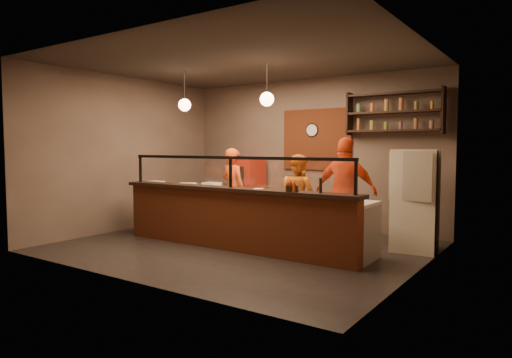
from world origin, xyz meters
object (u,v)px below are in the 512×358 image
Objects in this scene: pizza_dough at (286,197)px; pepper_mill at (321,185)px; cook_left at (233,190)px; condiment_caddy at (292,189)px; fridge at (415,201)px; cook_right at (346,191)px; wall_clock at (312,130)px; cook_mid at (298,197)px; red_cooler at (248,191)px.

pepper_mill reaches higher than pizza_dough.
pizza_dough is at bearing 165.39° from cook_left.
cook_left is 10.03× the size of condiment_caddy.
fridge reaches higher than condiment_caddy.
pizza_dough is (-0.64, -0.97, -0.05)m from cook_right.
cook_left is 0.90× the size of cook_right.
fridge is at bearing 33.64° from pizza_dough.
cook_left is 2.50m from cook_right.
pepper_mill is (0.43, 0.09, 0.06)m from condiment_caddy.
cook_right reaches higher than fridge.
cook_right is 3.61× the size of pizza_dough.
cook_mid is at bearing -73.25° from wall_clock.
cook_right is at bearing 81.17° from condiment_caddy.
cook_mid is at bearing 107.81° from pizza_dough.
condiment_caddy is (1.12, -2.82, -0.99)m from wall_clock.
wall_clock reaches higher than pizza_dough.
fridge reaches higher than pepper_mill.
fridge is 1.91m from pepper_mill.
pizza_dough is at bearing 54.41° from cook_right.
red_cooler is at bearing -8.81° from cook_mid.
wall_clock is 0.18× the size of fridge.
pepper_mill is at bearing 96.20° from cook_right.
cook_right is (2.50, -0.01, 0.10)m from cook_left.
condiment_caddy is at bearing 79.18° from cook_right.
cook_right is at bearing -175.15° from fridge.
pepper_mill is (-0.94, -1.63, 0.32)m from fridge.
cook_left reaches higher than fridge.
condiment_caddy is at bearing 134.93° from cook_mid.
cook_left is 1.54m from cook_mid.
pizza_dough is at bearing -152.41° from fridge.
cook_mid is at bearing 129.25° from pepper_mill.
red_cooler is 3.64m from condiment_caddy.
red_cooler is at bearing -168.21° from wall_clock.
wall_clock is at bearing -117.64° from cook_left.
cook_right is at bearing -44.37° from wall_clock.
wall_clock is 0.21× the size of red_cooler.
cook_left reaches higher than pepper_mill.
cook_left is 7.73× the size of pepper_mill.
cook_right reaches higher than red_cooler.
cook_right is at bearing 56.39° from pizza_dough.
condiment_caddy is (2.61, -2.51, 0.38)m from red_cooler.
cook_mid is 1.10× the size of red_cooler.
cook_mid is 1.88m from pepper_mill.
wall_clock is 1.35× the size of pepper_mill.
wall_clock is at bearing 111.73° from condiment_caddy.
red_cooler reaches higher than condiment_caddy.
red_cooler is (-1.48, -0.31, -1.37)m from wall_clock.
wall_clock is at bearing 107.21° from pizza_dough.
fridge is 9.94× the size of condiment_caddy.
cook_mid is at bearing -166.40° from cook_left.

